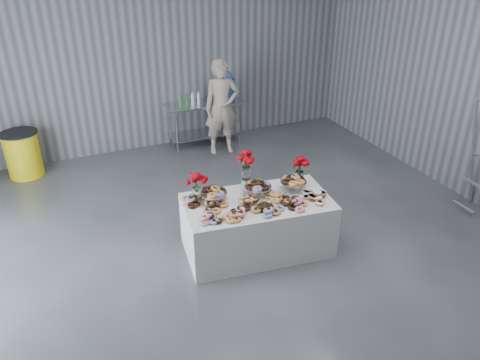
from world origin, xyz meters
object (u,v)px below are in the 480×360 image
(person, at_px, (222,107))
(trash_barrel, at_px, (23,154))
(water_jug, at_px, (228,87))
(prep_table, at_px, (205,116))
(display_table, at_px, (257,225))

(person, xyz_separation_m, trash_barrel, (-3.57, 0.43, -0.50))
(person, bearing_deg, water_jug, 65.62)
(prep_table, distance_m, water_jug, 0.73)
(prep_table, bearing_deg, display_table, -98.82)
(prep_table, relative_size, water_jug, 2.71)
(water_jug, relative_size, trash_barrel, 0.69)
(water_jug, bearing_deg, person, -124.85)
(water_jug, bearing_deg, display_table, -106.32)
(display_table, distance_m, prep_table, 3.68)
(water_jug, bearing_deg, prep_table, 180.00)
(display_table, height_order, person, person)
(trash_barrel, bearing_deg, person, -6.79)
(display_table, bearing_deg, person, 76.54)
(display_table, xyz_separation_m, water_jug, (1.06, 3.63, 0.77))
(display_table, bearing_deg, trash_barrel, 127.74)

